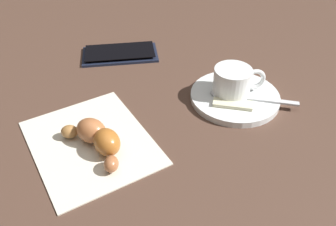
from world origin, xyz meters
TOP-DOWN VIEW (x-y plane):
  - ground_plane at (0.00, 0.00)m, footprint 1.80×1.80m
  - saucer at (0.13, 0.02)m, footprint 0.15×0.15m
  - espresso_cup at (0.12, 0.02)m, footprint 0.09×0.06m
  - teaspoon at (0.13, 0.01)m, footprint 0.13×0.09m
  - sugar_packet at (0.11, -0.01)m, footprint 0.06×0.05m
  - napkin at (-0.12, 0.01)m, footprint 0.19×0.22m
  - croissant at (-0.12, -0.01)m, footprint 0.08×0.11m
  - cell_phone at (-0.01, 0.24)m, footprint 0.16×0.11m

SIDE VIEW (x-z plane):
  - ground_plane at x=0.00m, z-range 0.00..0.00m
  - napkin at x=-0.12m, z-range 0.00..0.00m
  - cell_phone at x=-0.01m, z-range 0.00..0.01m
  - saucer at x=0.13m, z-range 0.00..0.01m
  - teaspoon at x=0.13m, z-range 0.01..0.02m
  - sugar_packet at x=0.11m, z-range 0.01..0.02m
  - croissant at x=-0.12m, z-range 0.00..0.04m
  - espresso_cup at x=0.12m, z-range 0.01..0.06m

